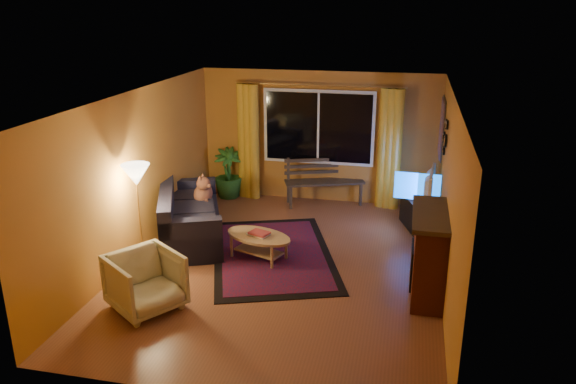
% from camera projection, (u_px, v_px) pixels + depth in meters
% --- Properties ---
extents(floor, '(4.50, 6.00, 0.02)m').
position_uv_depth(floor, '(284.00, 266.00, 8.32)').
color(floor, brown).
rests_on(floor, ground).
extents(ceiling, '(4.50, 6.00, 0.02)m').
position_uv_depth(ceiling, '(283.00, 96.00, 7.50)').
color(ceiling, white).
rests_on(ceiling, ground).
extents(wall_back, '(4.50, 0.02, 2.50)m').
position_uv_depth(wall_back, '(319.00, 137.00, 10.69)').
color(wall_back, '#BE7B2F').
rests_on(wall_back, ground).
extents(wall_left, '(0.02, 6.00, 2.50)m').
position_uv_depth(wall_left, '(136.00, 175.00, 8.37)').
color(wall_left, '#BE7B2F').
rests_on(wall_left, ground).
extents(wall_right, '(0.02, 6.00, 2.50)m').
position_uv_depth(wall_right, '(449.00, 197.00, 7.45)').
color(wall_right, '#BE7B2F').
rests_on(wall_right, ground).
extents(window, '(2.00, 0.02, 1.30)m').
position_uv_depth(window, '(318.00, 128.00, 10.57)').
color(window, black).
rests_on(window, wall_back).
extents(curtain_rod, '(3.20, 0.03, 0.03)m').
position_uv_depth(curtain_rod, '(319.00, 85.00, 10.27)').
color(curtain_rod, '#BF8C3F').
rests_on(curtain_rod, wall_back).
extents(curtain_left, '(0.36, 0.36, 2.24)m').
position_uv_depth(curtain_left, '(249.00, 142.00, 10.89)').
color(curtain_left, gold).
rests_on(curtain_left, ground).
extents(curtain_right, '(0.36, 0.36, 2.24)m').
position_uv_depth(curtain_right, '(390.00, 149.00, 10.34)').
color(curtain_right, gold).
rests_on(curtain_right, ground).
extents(bench, '(1.55, 0.93, 0.45)m').
position_uv_depth(bench, '(324.00, 193.00, 10.75)').
color(bench, '#31271E').
rests_on(bench, ground).
extents(potted_plant, '(0.70, 0.70, 0.99)m').
position_uv_depth(potted_plant, '(228.00, 173.00, 11.06)').
color(potted_plant, '#235B1E').
rests_on(potted_plant, ground).
extents(sofa, '(1.68, 2.35, 0.87)m').
position_uv_depth(sofa, '(190.00, 213.00, 9.16)').
color(sofa, black).
rests_on(sofa, ground).
extents(dog, '(0.49, 0.58, 0.53)m').
position_uv_depth(dog, '(203.00, 188.00, 9.51)').
color(dog, '#965641').
rests_on(dog, sofa).
extents(armchair, '(1.08, 1.09, 0.82)m').
position_uv_depth(armchair, '(145.00, 279.00, 7.03)').
color(armchair, '#BFBA97').
rests_on(armchair, ground).
extents(floor_lamp, '(0.35, 0.35, 1.58)m').
position_uv_depth(floor_lamp, '(140.00, 217.00, 8.02)').
color(floor_lamp, '#BF8C3F').
rests_on(floor_lamp, ground).
extents(rug, '(2.61, 3.25, 0.02)m').
position_uv_depth(rug, '(272.00, 254.00, 8.66)').
color(rug, maroon).
rests_on(rug, ground).
extents(coffee_table, '(1.37, 1.37, 0.39)m').
position_uv_depth(coffee_table, '(259.00, 247.00, 8.48)').
color(coffee_table, tan).
rests_on(coffee_table, ground).
extents(tv_console, '(0.78, 1.30, 0.51)m').
position_uv_depth(tv_console, '(422.00, 218.00, 9.44)').
color(tv_console, black).
rests_on(tv_console, ground).
extents(television, '(0.21, 1.01, 0.58)m').
position_uv_depth(television, '(425.00, 187.00, 9.26)').
color(television, black).
rests_on(television, tv_console).
extents(fireplace, '(0.40, 1.20, 1.10)m').
position_uv_depth(fireplace, '(429.00, 256.00, 7.35)').
color(fireplace, maroon).
rests_on(fireplace, ground).
extents(mirror_cluster, '(0.06, 0.60, 0.56)m').
position_uv_depth(mirror_cluster, '(445.00, 134.00, 8.48)').
color(mirror_cluster, black).
rests_on(mirror_cluster, wall_right).
extents(painting, '(0.04, 0.76, 0.96)m').
position_uv_depth(painting, '(442.00, 128.00, 9.59)').
color(painting, '#C55B11').
rests_on(painting, wall_right).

